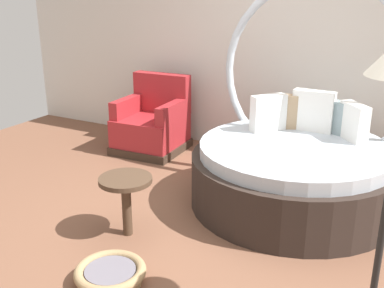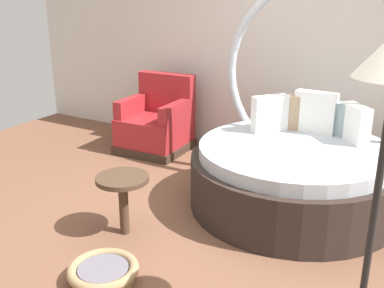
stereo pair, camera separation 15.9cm
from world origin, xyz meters
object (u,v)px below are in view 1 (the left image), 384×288
object	(u,v)px
pet_basket	(110,274)
round_daybed	(296,162)
red_armchair	(153,125)
side_table	(126,188)

from	to	relation	value
pet_basket	round_daybed	bearing A→B (deg)	68.25
round_daybed	red_armchair	size ratio (longest dim) A/B	2.25
round_daybed	pet_basket	xyz separation A→B (m)	(-0.76, -1.90, -0.34)
round_daybed	pet_basket	distance (m)	2.08
round_daybed	side_table	size ratio (longest dim) A/B	4.06
round_daybed	side_table	world-z (taller)	round_daybed
round_daybed	side_table	bearing A→B (deg)	-129.24
round_daybed	side_table	xyz separation A→B (m)	(-1.05, -1.29, 0.02)
pet_basket	side_table	bearing A→B (deg)	115.48
pet_basket	side_table	xyz separation A→B (m)	(-0.29, 0.61, 0.35)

